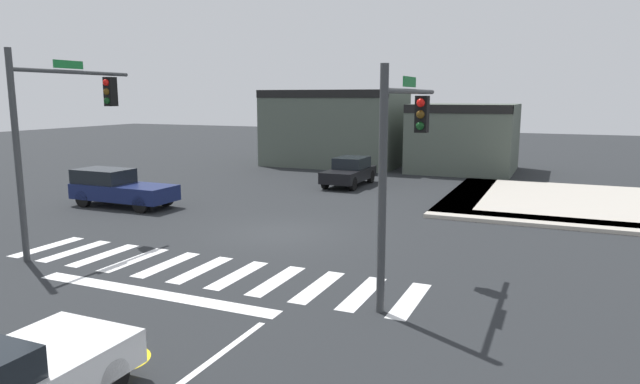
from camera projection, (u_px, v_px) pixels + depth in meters
The scene contains 9 objects.
ground_plane at pixel (279, 233), 19.16m from camera, with size 120.00×120.00×0.00m, color #232628.
crosswalk_near at pixel (201, 270), 15.10m from camera, with size 12.01×2.49×0.01m.
bike_detector_marking at pixel (118, 359), 9.95m from camera, with size 1.14×1.14×0.01m.
curb_corner_northeast at pixel (552, 202), 24.31m from camera, with size 10.00×10.60×0.15m.
storefront_row at pixel (383, 131), 36.75m from camera, with size 16.13×6.41×5.06m.
traffic_signal_southeast at pixel (403, 142), 12.96m from camera, with size 0.32×4.55×5.30m.
traffic_signal_southwest at pixel (61, 118), 16.67m from camera, with size 0.32×4.51×5.94m.
car_navy at pixel (118, 188), 23.75m from camera, with size 4.55×1.76×1.56m.
car_black at pixel (350, 171), 29.32m from camera, with size 1.71×4.11×1.46m.
Camera 1 is at (8.77, -16.52, 4.63)m, focal length 31.29 mm.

